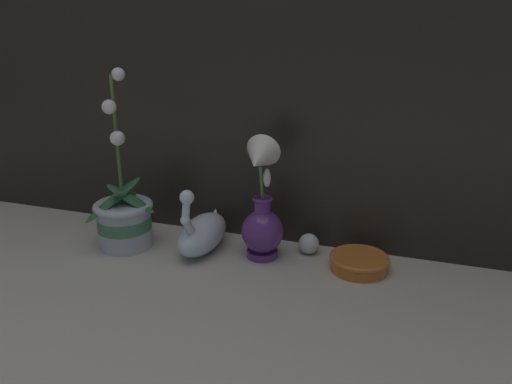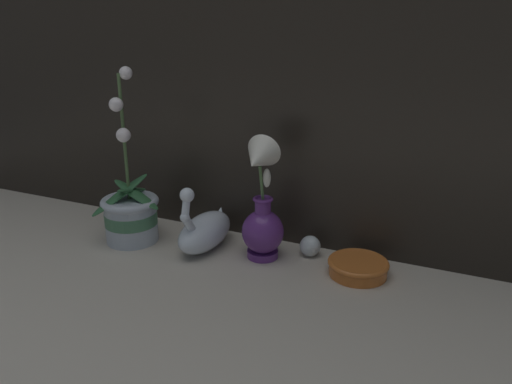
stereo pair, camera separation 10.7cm
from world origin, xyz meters
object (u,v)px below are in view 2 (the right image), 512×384
at_px(glass_sphere, 310,246).
at_px(orchid_potted_plant, 131,212).
at_px(swan_figurine, 205,230).
at_px(blue_vase, 262,212).
at_px(amber_dish, 358,266).

bearing_deg(glass_sphere, orchid_potted_plant, -166.96).
bearing_deg(swan_figurine, blue_vase, 1.73).
bearing_deg(orchid_potted_plant, glass_sphere, 13.04).
bearing_deg(amber_dish, swan_figurine, -177.28).
xyz_separation_m(swan_figurine, glass_sphere, (0.25, 0.06, -0.02)).
bearing_deg(glass_sphere, swan_figurine, -165.71).
bearing_deg(blue_vase, amber_dish, 3.36).
height_order(orchid_potted_plant, amber_dish, orchid_potted_plant).
height_order(blue_vase, amber_dish, blue_vase).
xyz_separation_m(glass_sphere, amber_dish, (0.13, -0.05, -0.01)).
distance_m(swan_figurine, blue_vase, 0.17).
bearing_deg(swan_figurine, amber_dish, 2.72).
relative_size(swan_figurine, glass_sphere, 4.11).
xyz_separation_m(swan_figurine, blue_vase, (0.15, 0.00, 0.07)).
relative_size(swan_figurine, blue_vase, 0.69).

